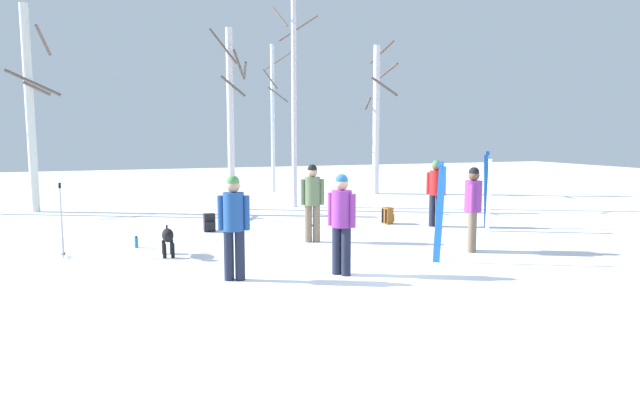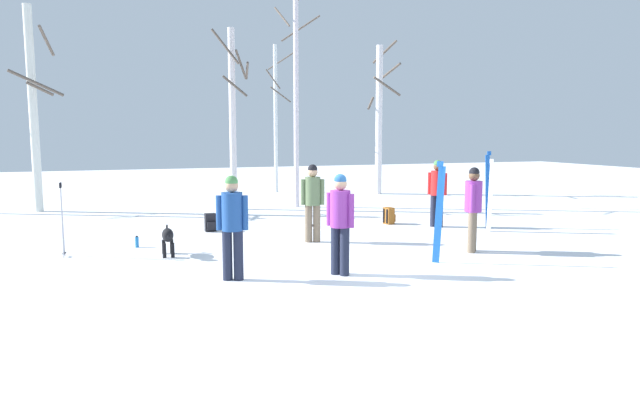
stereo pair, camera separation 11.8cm
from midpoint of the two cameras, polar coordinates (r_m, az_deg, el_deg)
ground_plane at (r=9.77m, az=4.13°, el=-7.26°), size 60.00×60.00×0.00m
person_0 at (r=9.28m, az=2.45°, el=-1.82°), size 0.36×0.43×1.72m
person_1 at (r=11.52m, az=15.79°, el=-0.38°), size 0.37×0.42×1.72m
person_2 at (r=9.04m, az=-8.66°, el=-2.12°), size 0.50×0.34×1.72m
person_3 at (r=14.42m, az=12.21°, el=1.13°), size 0.34×0.44×1.72m
person_4 at (r=12.11m, az=-0.49°, el=0.22°), size 0.50×0.34×1.72m
dog at (r=11.17m, az=-15.12°, el=-3.66°), size 0.24×0.90×0.57m
ski_pair_planted_0 at (r=14.07m, az=17.38°, el=0.42°), size 0.04×0.18×1.77m
ski_pair_planted_1 at (r=10.39m, az=12.47°, el=-1.30°), size 0.17×0.15×1.88m
ski_pair_planted_2 at (r=14.67m, az=17.12°, el=1.02°), size 0.22×0.02×1.94m
ski_pair_lying_0 at (r=14.20m, az=-0.53°, el=-2.75°), size 0.73×1.74×0.05m
ski_poles_0 at (r=11.74m, az=-24.77°, el=-1.65°), size 0.07×0.21×1.45m
backpack_0 at (r=14.77m, az=7.34°, el=-1.63°), size 0.32×0.29×0.44m
backpack_1 at (r=13.79m, az=-10.98°, el=-2.31°), size 0.27×0.29×0.44m
water_bottle_0 at (r=12.26m, az=-18.08°, el=-4.13°), size 0.07×0.07×0.25m
birch_tree_1 at (r=18.91m, az=-27.25°, el=8.50°), size 1.43×1.36×6.18m
birch_tree_2 at (r=17.55m, az=-8.77°, el=8.60°), size 1.21×1.05×5.59m
birch_tree_3 at (r=18.03m, az=-2.32°, el=12.36°), size 1.90×1.91×7.84m
birch_tree_4 at (r=22.62m, az=-4.42°, el=8.59°), size 1.38×1.52×5.91m
birch_tree_5 at (r=21.96m, az=6.30°, el=8.53°), size 1.38×1.50×6.00m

